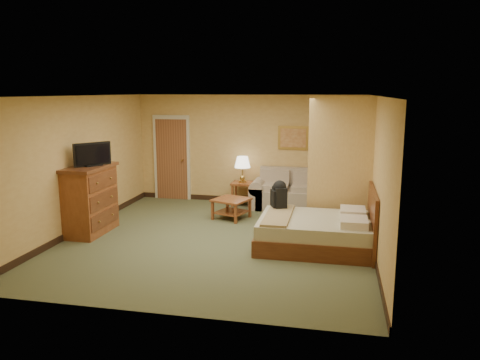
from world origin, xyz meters
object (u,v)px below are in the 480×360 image
(coffee_table, at_px, (231,204))
(dresser, at_px, (90,199))
(bed, at_px, (318,231))
(loveseat, at_px, (290,196))

(coffee_table, height_order, dresser, dresser)
(bed, bearing_deg, coffee_table, 141.20)
(loveseat, relative_size, dresser, 1.39)
(coffee_table, xyz_separation_m, bed, (1.90, -1.53, -0.02))
(dresser, bearing_deg, coffee_table, 32.84)
(dresser, bearing_deg, loveseat, 37.32)
(loveseat, bearing_deg, dresser, -142.68)
(loveseat, bearing_deg, bed, -74.19)
(loveseat, xyz_separation_m, bed, (0.76, -2.68, -0.01))
(loveseat, distance_m, coffee_table, 1.62)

